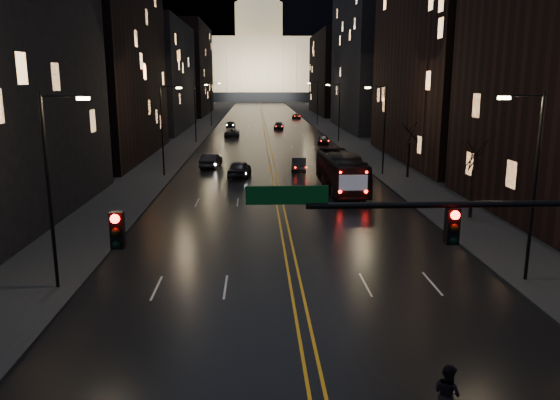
{
  "coord_description": "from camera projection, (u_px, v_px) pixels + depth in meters",
  "views": [
    {
      "loc": [
        -1.81,
        -14.09,
        9.49
      ],
      "look_at": [
        -0.59,
        13.62,
        3.35
      ],
      "focal_mm": 35.0,
      "sensor_mm": 36.0,
      "label": 1
    }
  ],
  "objects": [
    {
      "name": "oncoming_car_b",
      "position": [
        211.0,
        161.0,
        59.81
      ],
      "size": [
        2.26,
        4.92,
        1.56
      ],
      "primitive_type": "imported",
      "rotation": [
        0.0,
        0.0,
        3.01
      ],
      "color": "black",
      "rests_on": "ground"
    },
    {
      "name": "streetlamp_left_mid",
      "position": [
        164.0,
        126.0,
        53.33
      ],
      "size": [
        2.13,
        0.25,
        9.0
      ],
      "color": "black",
      "rests_on": "ground"
    },
    {
      "name": "oncoming_car_a",
      "position": [
        239.0,
        169.0,
        54.06
      ],
      "size": [
        2.53,
        5.1,
        1.67
      ],
      "primitive_type": "imported",
      "rotation": [
        0.0,
        0.0,
        3.03
      ],
      "color": "black",
      "rests_on": "ground"
    },
    {
      "name": "building_left_dist",
      "position": [
        185.0,
        70.0,
        148.94
      ],
      "size": [
        12.0,
        40.0,
        24.0
      ],
      "primitive_type": "cube",
      "color": "black",
      "rests_on": "ground"
    },
    {
      "name": "streetlamp_right_far",
      "position": [
        338.0,
        109.0,
        83.52
      ],
      "size": [
        2.13,
        0.25,
        9.0
      ],
      "color": "black",
      "rests_on": "ground"
    },
    {
      "name": "streetlamp_left_near",
      "position": [
        52.0,
        182.0,
        24.07
      ],
      "size": [
        2.13,
        0.25,
        9.0
      ],
      "color": "black",
      "rests_on": "ground"
    },
    {
      "name": "building_right_mid",
      "position": [
        375.0,
        61.0,
        103.71
      ],
      "size": [
        12.0,
        34.0,
        26.0
      ],
      "primitive_type": "cube",
      "color": "black",
      "rests_on": "ground"
    },
    {
      "name": "receding_car_d",
      "position": [
        296.0,
        116.0,
        134.5
      ],
      "size": [
        2.39,
        4.71,
        1.28
      ],
      "primitive_type": "imported",
      "rotation": [
        0.0,
        0.0,
        -0.06
      ],
      "color": "black",
      "rests_on": "ground"
    },
    {
      "name": "oncoming_car_d",
      "position": [
        231.0,
        125.0,
        109.27
      ],
      "size": [
        2.16,
        4.71,
        1.33
      ],
      "primitive_type": "imported",
      "rotation": [
        0.0,
        0.0,
        3.21
      ],
      "color": "black",
      "rests_on": "ground"
    },
    {
      "name": "building_right_dist",
      "position": [
        338.0,
        74.0,
        150.96
      ],
      "size": [
        12.0,
        40.0,
        22.0
      ],
      "primitive_type": "cube",
      "color": "black",
      "rests_on": "ground"
    },
    {
      "name": "streetlamp_right_dist",
      "position": [
        317.0,
        101.0,
        112.79
      ],
      "size": [
        2.13,
        0.25,
        9.0
      ],
      "color": "black",
      "rests_on": "ground"
    },
    {
      "name": "bus",
      "position": [
        341.0,
        172.0,
        47.47
      ],
      "size": [
        3.13,
        11.79,
        3.26
      ],
      "primitive_type": "imported",
      "rotation": [
        0.0,
        0.0,
        0.03
      ],
      "color": "black",
      "rests_on": "ground"
    },
    {
      "name": "building_left_mid",
      "position": [
        93.0,
        41.0,
        64.62
      ],
      "size": [
        12.0,
        30.0,
        28.0
      ],
      "primitive_type": "cube",
      "color": "black",
      "rests_on": "ground"
    },
    {
      "name": "sidewalk_left",
      "position": [
        209.0,
        116.0,
        142.06
      ],
      "size": [
        8.0,
        320.0,
        0.16
      ],
      "primitive_type": "cube",
      "color": "black",
      "rests_on": "ground"
    },
    {
      "name": "sidewalk_right",
      "position": [
        316.0,
        116.0,
        143.27
      ],
      "size": [
        8.0,
        320.0,
        0.16
      ],
      "primitive_type": "cube",
      "color": "black",
      "rests_on": "ground"
    },
    {
      "name": "road",
      "position": [
        263.0,
        117.0,
        142.68
      ],
      "size": [
        20.0,
        320.0,
        0.02
      ],
      "primitive_type": "cube",
      "color": "black",
      "rests_on": "ground"
    },
    {
      "name": "streetlamp_right_near",
      "position": [
        531.0,
        178.0,
        25.0
      ],
      "size": [
        2.13,
        0.25,
        9.0
      ],
      "color": "black",
      "rests_on": "ground"
    },
    {
      "name": "traffic_signal",
      "position": [
        537.0,
        242.0,
        15.02
      ],
      "size": [
        17.29,
        0.45,
        7.0
      ],
      "color": "black",
      "rests_on": "ground"
    },
    {
      "name": "streetlamp_left_far",
      "position": [
        196.0,
        109.0,
        82.59
      ],
      "size": [
        2.13,
        0.25,
        9.0
      ],
      "color": "black",
      "rests_on": "ground"
    },
    {
      "name": "streetlamp_left_dist",
      "position": [
        212.0,
        101.0,
        111.86
      ],
      "size": [
        2.13,
        0.25,
        9.0
      ],
      "color": "black",
      "rests_on": "ground"
    },
    {
      "name": "center_line",
      "position": [
        263.0,
        117.0,
        142.68
      ],
      "size": [
        0.62,
        320.0,
        0.01
      ],
      "primitive_type": "cube",
      "color": "orange",
      "rests_on": "road"
    },
    {
      "name": "tree_right_mid",
      "position": [
        475.0,
        155.0,
        36.92
      ],
      "size": [
        2.4,
        2.4,
        6.65
      ],
      "color": "black",
      "rests_on": "ground"
    },
    {
      "name": "receding_car_c",
      "position": [
        279.0,
        126.0,
        105.98
      ],
      "size": [
        2.21,
        4.7,
        1.32
      ],
      "primitive_type": "imported",
      "rotation": [
        0.0,
        0.0,
        -0.08
      ],
      "color": "black",
      "rests_on": "ground"
    },
    {
      "name": "capitol",
      "position": [
        259.0,
        63.0,
        256.03
      ],
      "size": [
        90.0,
        50.0,
        58.5
      ],
      "color": "black",
      "rests_on": "ground"
    },
    {
      "name": "oncoming_car_c",
      "position": [
        232.0,
        133.0,
        92.14
      ],
      "size": [
        2.48,
        5.17,
        1.42
      ],
      "primitive_type": "imported",
      "rotation": [
        0.0,
        0.0,
        3.12
      ],
      "color": "black",
      "rests_on": "ground"
    },
    {
      "name": "tree_right_far",
      "position": [
        410.0,
        132.0,
        52.53
      ],
      "size": [
        2.4,
        2.4,
        6.65
      ],
      "color": "black",
      "rests_on": "ground"
    },
    {
      "name": "pedestrian_b",
      "position": [
        447.0,
        394.0,
        15.27
      ],
      "size": [
        0.82,
        0.98,
        1.77
      ],
      "primitive_type": "imported",
      "rotation": [
        0.0,
        0.0,
        2.06
      ],
      "color": "black",
      "rests_on": "ground"
    },
    {
      "name": "receding_car_a",
      "position": [
        299.0,
        165.0,
        57.48
      ],
      "size": [
        1.91,
        4.43,
        1.42
      ],
      "primitive_type": "imported",
      "rotation": [
        0.0,
        0.0,
        -0.1
      ],
      "color": "black",
      "rests_on": "ground"
    },
    {
      "name": "receding_car_b",
      "position": [
        323.0,
        140.0,
        81.58
      ],
      "size": [
        2.18,
        4.36,
        1.43
      ],
      "primitive_type": "imported",
      "rotation": [
        0.0,
        0.0,
        -0.12
      ],
      "color": "black",
      "rests_on": "ground"
    },
    {
      "name": "building_left_far",
      "position": [
        153.0,
        77.0,
        102.55
      ],
      "size": [
        12.0,
        34.0,
        20.0
      ],
      "primitive_type": "cube",
      "color": "black",
      "rests_on": "ground"
    },
    {
      "name": "streetlamp_right_mid",
      "position": [
        383.0,
        125.0,
        54.26
      ],
      "size": [
        2.13,
        0.25,
        9.0
      ],
      "color": "black",
      "rests_on": "ground"
    }
  ]
}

